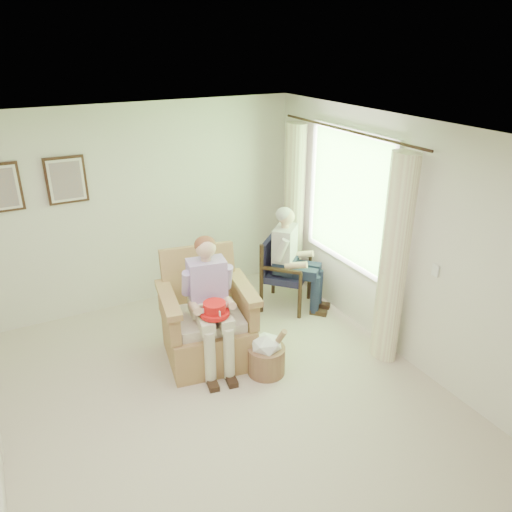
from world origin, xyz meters
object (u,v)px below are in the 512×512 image
Objects in this scene: person_dark at (290,253)px; red_hat at (215,310)px; person_wicker at (211,294)px; hatbox at (267,354)px; wood_armchair at (283,268)px; wicker_armchair at (207,326)px.

person_dark is 4.42× the size of red_hat.
person_wicker is 2.42× the size of hatbox.
person_dark is (-0.00, -0.15, 0.28)m from wood_armchair.
person_wicker is (-1.37, -0.81, 0.35)m from wood_armchair.
person_wicker is 0.21m from red_hat.
red_hat is (-1.41, -1.01, 0.27)m from wood_armchair.
hatbox is at bearing -35.61° from person_wicker.
person_wicker is at bearing -80.78° from wicker_armchair.
wood_armchair is 1.58m from hatbox.
person_wicker is 0.87m from hatbox.
wicker_armchair is 3.94× the size of red_hat.
wood_armchair reaches higher than red_hat.
person_dark is 2.27× the size of hatbox.
hatbox is at bearing -44.34° from wicker_armchair.
person_dark is (1.37, 0.66, -0.07)m from person_wicker.
wood_armchair is at bearing 53.04° from hatbox.
hatbox is at bearing -26.31° from red_hat.
person_dark is 1.54m from hatbox.
wood_armchair is 0.32m from person_dark.
wood_armchair is at bearing 35.58° from red_hat.
person_dark reaches higher than wicker_armchair.
wood_armchair is 3.03× the size of red_hat.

